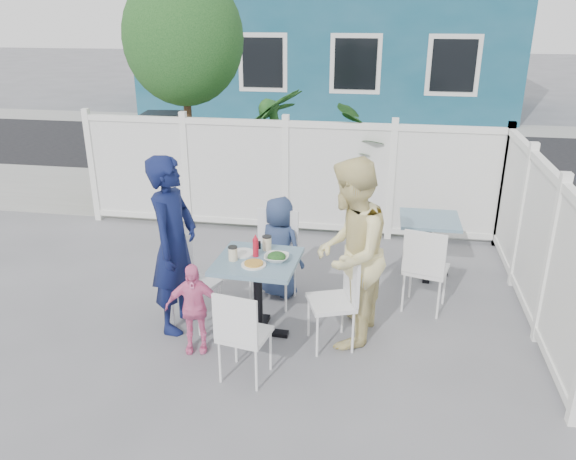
% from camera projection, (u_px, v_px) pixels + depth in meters
% --- Properties ---
extents(ground, '(80.00, 80.00, 0.00)m').
position_uv_depth(ground, '(237.00, 313.00, 5.93)').
color(ground, slate).
extents(near_sidewalk, '(24.00, 2.60, 0.01)m').
position_uv_depth(near_sidewalk, '(295.00, 200.00, 9.41)').
color(near_sidewalk, gray).
rests_on(near_sidewalk, ground).
extents(street, '(24.00, 5.00, 0.01)m').
position_uv_depth(street, '(321.00, 150.00, 12.80)').
color(street, black).
rests_on(street, ground).
extents(far_sidewalk, '(24.00, 1.60, 0.01)m').
position_uv_depth(far_sidewalk, '(334.00, 124.00, 15.65)').
color(far_sidewalk, gray).
rests_on(far_sidewalk, ground).
extents(building, '(11.00, 6.00, 6.00)m').
position_uv_depth(building, '(332.00, 9.00, 17.74)').
color(building, navy).
rests_on(building, ground).
extents(fence_back, '(5.86, 0.08, 1.60)m').
position_uv_depth(fence_back, '(286.00, 179.00, 7.83)').
color(fence_back, white).
rests_on(fence_back, ground).
extents(fence_right, '(0.08, 3.66, 1.60)m').
position_uv_depth(fence_right, '(535.00, 242.00, 5.71)').
color(fence_right, white).
rests_on(fence_right, ground).
extents(tree, '(1.80, 1.62, 3.59)m').
position_uv_depth(tree, '(183.00, 39.00, 8.26)').
color(tree, '#382316').
rests_on(tree, ground).
extents(utility_cabinet, '(0.76, 0.59, 1.31)m').
position_uv_depth(utility_cabinet, '(169.00, 154.00, 9.72)').
color(utility_cabinet, gold).
rests_on(utility_cabinet, ground).
extents(potted_shrub_a, '(1.25, 1.25, 1.93)m').
position_uv_depth(potted_shrub_a, '(275.00, 154.00, 8.45)').
color(potted_shrub_a, '#143C17').
rests_on(potted_shrub_a, ground).
extents(potted_shrub_b, '(1.50, 1.69, 1.75)m').
position_uv_depth(potted_shrub_b, '(383.00, 166.00, 8.13)').
color(potted_shrub_b, '#143C17').
rests_on(potted_shrub_b, ground).
extents(main_table, '(0.79, 0.79, 0.80)m').
position_uv_depth(main_table, '(258.00, 276.00, 5.34)').
color(main_table, slate).
rests_on(main_table, ground).
extents(spare_table, '(0.68, 0.68, 0.72)m').
position_uv_depth(spare_table, '(429.00, 231.00, 6.61)').
color(spare_table, slate).
rests_on(spare_table, ground).
extents(chair_left, '(0.50, 0.51, 0.89)m').
position_uv_depth(chair_left, '(189.00, 276.00, 5.59)').
color(chair_left, white).
rests_on(chair_left, ground).
extents(chair_right, '(0.52, 0.53, 0.92)m').
position_uv_depth(chair_right, '(340.00, 294.00, 5.20)').
color(chair_right, white).
rests_on(chair_right, ground).
extents(chair_back, '(0.49, 0.48, 1.00)m').
position_uv_depth(chair_back, '(275.00, 250.00, 6.03)').
color(chair_back, white).
rests_on(chair_back, ground).
extents(chair_near, '(0.45, 0.44, 0.86)m').
position_uv_depth(chair_near, '(241.00, 330.00, 4.67)').
color(chair_near, white).
rests_on(chair_near, ground).
extents(chair_spare, '(0.52, 0.51, 0.94)m').
position_uv_depth(chair_spare, '(425.00, 264.00, 5.77)').
color(chair_spare, white).
rests_on(chair_spare, ground).
extents(man, '(0.46, 0.67, 1.76)m').
position_uv_depth(man, '(174.00, 245.00, 5.39)').
color(man, '#0F1640').
rests_on(man, ground).
extents(woman, '(0.80, 0.97, 1.80)m').
position_uv_depth(woman, '(349.00, 254.00, 5.15)').
color(woman, yellow).
rests_on(woman, ground).
extents(boy, '(0.66, 0.56, 1.14)m').
position_uv_depth(boy, '(279.00, 247.00, 6.13)').
color(boy, navy).
rests_on(boy, ground).
extents(toddler, '(0.55, 0.33, 0.88)m').
position_uv_depth(toddler, '(193.00, 308.00, 5.14)').
color(toddler, pink).
rests_on(toddler, ground).
extents(plate_main, '(0.23, 0.23, 0.01)m').
position_uv_depth(plate_main, '(254.00, 265.00, 5.14)').
color(plate_main, white).
rests_on(plate_main, main_table).
extents(plate_side, '(0.24, 0.24, 0.02)m').
position_uv_depth(plate_side, '(242.00, 253.00, 5.39)').
color(plate_side, white).
rests_on(plate_side, main_table).
extents(salad_bowl, '(0.23, 0.23, 0.06)m').
position_uv_depth(salad_bowl, '(277.00, 258.00, 5.23)').
color(salad_bowl, white).
rests_on(salad_bowl, main_table).
extents(coffee_cup_a, '(0.08, 0.08, 0.13)m').
position_uv_depth(coffee_cup_a, '(233.00, 254.00, 5.23)').
color(coffee_cup_a, beige).
rests_on(coffee_cup_a, main_table).
extents(coffee_cup_b, '(0.09, 0.09, 0.13)m').
position_uv_depth(coffee_cup_b, '(267.00, 243.00, 5.46)').
color(coffee_cup_b, beige).
rests_on(coffee_cup_b, main_table).
extents(ketchup_bottle, '(0.06, 0.06, 0.18)m').
position_uv_depth(ketchup_bottle, '(256.00, 248.00, 5.31)').
color(ketchup_bottle, red).
rests_on(ketchup_bottle, main_table).
extents(salt_shaker, '(0.03, 0.03, 0.07)m').
position_uv_depth(salt_shaker, '(256.00, 247.00, 5.46)').
color(salt_shaker, white).
rests_on(salt_shaker, main_table).
extents(pepper_shaker, '(0.03, 0.03, 0.08)m').
position_uv_depth(pepper_shaker, '(259.00, 245.00, 5.50)').
color(pepper_shaker, black).
rests_on(pepper_shaker, main_table).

